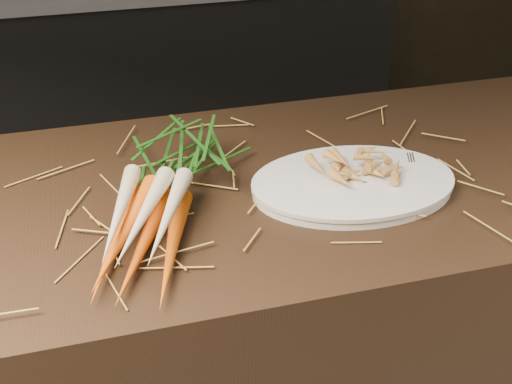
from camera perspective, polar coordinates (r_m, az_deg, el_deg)
main_counter at (r=1.53m, az=-4.38°, el=-14.28°), size 2.40×0.70×0.90m
back_counter at (r=3.17m, az=-5.70°, el=11.24°), size 1.82×0.62×0.84m
straw_bedding at (r=1.24m, az=-5.26°, el=0.39°), size 1.40×0.60×0.02m
root_veg_bunch at (r=1.20m, az=-8.16°, el=1.24°), size 0.34×0.57×0.10m
serving_platter at (r=1.25m, az=8.60°, el=0.57°), size 0.41×0.29×0.02m
roasted_veg_heap at (r=1.24m, az=8.73°, el=1.84°), size 0.20×0.15×0.04m
serving_fork at (r=1.28m, az=14.82°, el=1.23°), size 0.06×0.14×0.00m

